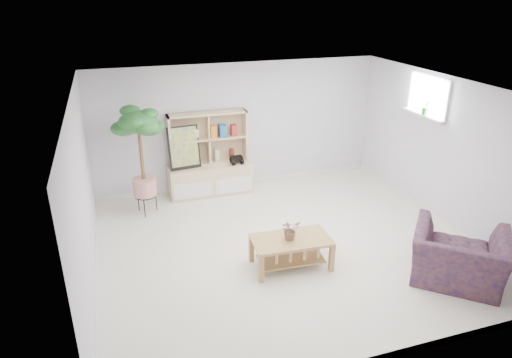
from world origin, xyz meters
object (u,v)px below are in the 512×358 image
object	(u,v)px
floor_tree	(142,162)
coffee_table	(291,252)
armchair	(459,254)
storage_unit	(210,155)

from	to	relation	value
floor_tree	coffee_table	bearing A→B (deg)	-52.56
coffee_table	armchair	world-z (taller)	armchair
storage_unit	armchair	size ratio (longest dim) A/B	1.35
storage_unit	floor_tree	size ratio (longest dim) A/B	0.83
storage_unit	armchair	xyz separation A→B (m)	(2.48, -3.79, -0.35)
coffee_table	storage_unit	bearing A→B (deg)	103.56
coffee_table	armchair	xyz separation A→B (m)	(1.96, -1.02, 0.21)
storage_unit	coffee_table	distance (m)	2.88
coffee_table	floor_tree	distance (m)	3.00
armchair	storage_unit	bearing A→B (deg)	-15.38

